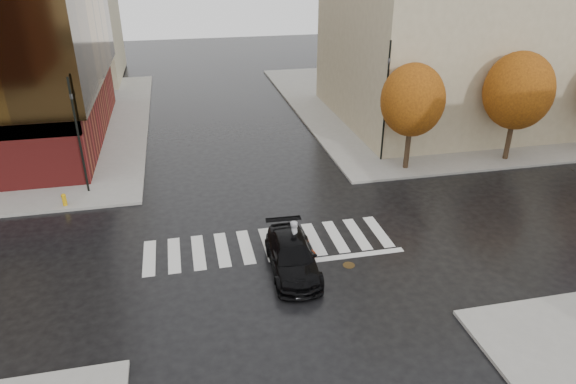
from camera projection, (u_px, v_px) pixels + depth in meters
name	position (u px, v px, depth m)	size (l,w,h in m)	color
ground	(271.00, 250.00, 23.82)	(120.00, 120.00, 0.00)	black
sidewalk_ne	(456.00, 100.00, 46.29)	(30.00, 30.00, 0.15)	gray
crosswalk	(269.00, 244.00, 24.26)	(12.00, 3.00, 0.01)	silver
tree_ne_a	(413.00, 100.00, 30.30)	(3.80, 3.80, 6.50)	black
tree_ne_b	(518.00, 91.00, 31.58)	(4.20, 4.20, 6.89)	black
sedan	(292.00, 256.00, 22.05)	(1.96, 4.82, 1.40)	black
cyclist	(296.00, 246.00, 22.84)	(1.82, 1.23, 1.96)	maroon
traffic_light_nw	(77.00, 130.00, 27.56)	(0.17, 0.14, 6.49)	black
traffic_light_ne	(386.00, 94.00, 31.50)	(0.20, 0.22, 7.55)	black
fire_hydrant	(64.00, 199.00, 27.36)	(0.25, 0.25, 0.69)	#D39B0C
manhole	(349.00, 265.00, 22.67)	(0.54, 0.54, 0.01)	#4B371A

